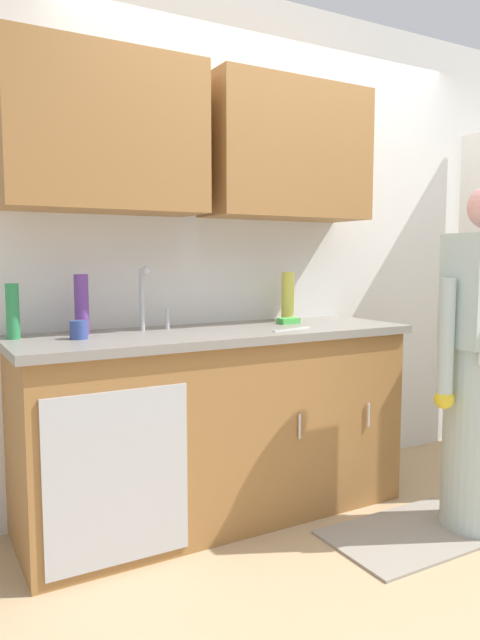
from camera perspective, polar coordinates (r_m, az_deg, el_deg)
ground_plane at (r=2.92m, az=14.94°, el=-20.42°), size 9.00×9.00×0.00m
kitchen_wall_with_uppers at (r=3.33m, az=1.68°, el=9.20°), size 4.80×0.44×2.70m
counter_cabinet at (r=2.98m, az=-2.34°, el=-10.36°), size 1.90×0.62×0.90m
countertop at (r=2.89m, az=-2.34°, el=-1.36°), size 1.96×0.66×0.04m
sink at (r=2.78m, az=-7.61°, el=-1.59°), size 0.50×0.36×0.35m
floor_mat at (r=3.04m, az=16.31°, el=-19.20°), size 0.80×0.50×0.01m
bottle_water_short at (r=2.73m, az=-21.08°, el=0.79°), size 0.06×0.06×0.24m
bottle_water_tall at (r=2.79m, az=-15.03°, el=1.45°), size 0.06×0.06×0.28m
bottle_soap at (r=3.30m, az=4.63°, el=2.27°), size 0.07×0.07×0.27m
cup_by_sink at (r=2.65m, az=-15.29°, el=-0.92°), size 0.08×0.08×0.08m
knife_on_counter at (r=2.89m, az=4.96°, el=-0.90°), size 0.24×0.07×0.01m
sponge at (r=3.17m, az=4.69°, el=-0.07°), size 0.11×0.07×0.03m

